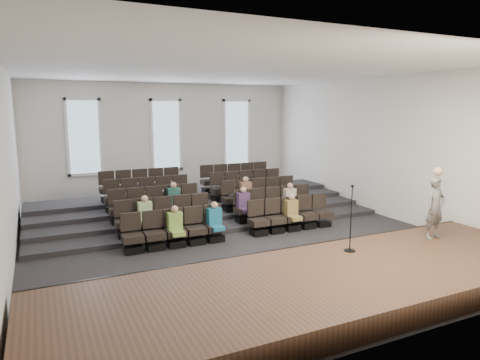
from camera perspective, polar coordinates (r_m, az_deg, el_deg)
name	(u,v)px	position (r m, az deg, el deg)	size (l,w,h in m)	color
ground	(229,233)	(13.58, -1.44, -7.06)	(14.00, 14.00, 0.00)	black
ceiling	(229,70)	(13.07, -1.54, 14.50)	(12.00, 14.00, 0.02)	white
wall_back	(166,139)	(19.69, -9.85, 5.36)	(12.00, 0.04, 5.00)	silver
wall_front	(408,195)	(7.32, 21.46, -1.92)	(12.00, 0.04, 5.00)	silver
wall_left	(6,165)	(12.00, -28.79, 1.78)	(0.04, 14.00, 5.00)	silver
wall_right	(379,147)	(16.47, 18.08, 4.26)	(0.04, 14.00, 5.00)	silver
stage	(329,285)	(9.34, 11.77, -13.50)	(11.80, 3.60, 0.50)	#482F1F
stage_lip	(284,258)	(10.69, 5.95, -10.32)	(11.80, 0.06, 0.52)	black
risers	(195,206)	(16.38, -5.97, -3.52)	(11.80, 4.80, 0.60)	black
seating_rows	(211,202)	(14.79, -3.89, -2.98)	(6.80, 4.70, 1.67)	black
windows	(166,135)	(19.61, -9.82, 5.93)	(8.44, 0.10, 3.24)	white
audience	(225,206)	(13.66, -2.01, -3.45)	(5.45, 2.64, 1.10)	#78A341
speaker	(435,208)	(12.26, 24.59, -3.40)	(0.59, 0.39, 1.63)	#5D5B58
mic_stand	(350,232)	(10.56, 14.51, -6.67)	(0.27, 0.27, 1.62)	black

